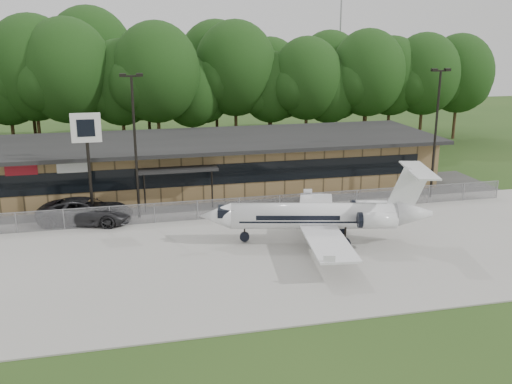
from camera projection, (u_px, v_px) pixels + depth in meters
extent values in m
plane|color=#264518|center=(261.00, 320.00, 26.52)|extent=(160.00, 160.00, 0.00)
cube|color=#9E9B93|center=(230.00, 256.00, 34.01)|extent=(64.00, 18.00, 0.08)
cube|color=#383835|center=(203.00, 202.00, 44.78)|extent=(50.00, 9.00, 0.06)
cube|color=olive|center=(195.00, 165.00, 48.46)|extent=(40.00, 10.00, 4.00)
cube|color=black|center=(203.00, 175.00, 43.68)|extent=(36.00, 0.08, 1.60)
cube|color=black|center=(195.00, 141.00, 47.40)|extent=(41.00, 11.50, 0.30)
cube|color=black|center=(177.00, 169.00, 42.50)|extent=(6.00, 1.60, 0.20)
cube|color=maroon|center=(21.00, 170.00, 40.51)|extent=(2.20, 0.06, 0.70)
cube|color=silver|center=(73.00, 168.00, 41.27)|extent=(2.20, 0.06, 0.70)
cube|color=gray|center=(211.00, 210.00, 40.37)|extent=(46.00, 0.03, 1.50)
cube|color=gray|center=(211.00, 200.00, 40.17)|extent=(46.00, 0.04, 0.04)
cylinder|color=gray|center=(340.00, 34.00, 72.87)|extent=(0.20, 0.20, 25.00)
cylinder|color=black|center=(136.00, 150.00, 39.52)|extent=(0.18, 0.18, 10.00)
cube|color=black|center=(131.00, 76.00, 38.14)|extent=(1.20, 0.12, 0.12)
cube|color=black|center=(123.00, 75.00, 38.00)|extent=(0.45, 0.30, 0.22)
cube|color=black|center=(139.00, 75.00, 38.24)|extent=(0.45, 0.30, 0.22)
cylinder|color=black|center=(435.00, 137.00, 44.54)|extent=(0.18, 0.18, 10.00)
cube|color=black|center=(441.00, 71.00, 43.16)|extent=(1.20, 0.12, 0.12)
cube|color=black|center=(434.00, 70.00, 43.02)|extent=(0.45, 0.30, 0.22)
cube|color=black|center=(448.00, 70.00, 43.26)|extent=(0.45, 0.30, 0.22)
cylinder|color=silver|center=(313.00, 217.00, 35.64)|extent=(10.40, 3.94, 1.65)
cone|color=silver|center=(215.00, 217.00, 35.64)|extent=(2.38, 2.07, 1.65)
cone|color=silver|center=(414.00, 215.00, 35.60)|extent=(2.58, 2.12, 1.65)
cube|color=silver|center=(328.00, 243.00, 32.50)|extent=(3.61, 6.53, 0.12)
cube|color=silver|center=(316.00, 208.00, 39.04)|extent=(3.61, 6.53, 0.12)
cylinder|color=silver|center=(377.00, 221.00, 34.36)|extent=(2.42, 1.42, 0.93)
cylinder|color=silver|center=(369.00, 208.00, 36.84)|extent=(2.42, 1.42, 0.93)
cube|color=silver|center=(407.00, 192.00, 35.19)|extent=(2.50, 0.71, 3.10)
cube|color=silver|center=(419.00, 172.00, 34.84)|extent=(2.38, 4.91, 0.10)
cube|color=black|center=(226.00, 213.00, 35.56)|extent=(1.28, 1.44, 0.51)
cube|color=black|center=(342.00, 238.00, 36.02)|extent=(1.36, 2.59, 0.72)
cylinder|color=black|center=(245.00, 238.00, 36.02)|extent=(0.74, 0.74, 0.23)
imported|color=#2D2C2F|center=(86.00, 211.00, 39.60)|extent=(6.93, 4.36, 1.78)
cylinder|color=black|center=(89.00, 171.00, 39.48)|extent=(0.22, 0.22, 7.26)
cube|color=silver|center=(86.00, 128.00, 38.66)|extent=(2.00, 0.27, 2.00)
cube|color=black|center=(86.00, 128.00, 38.55)|extent=(1.18, 0.06, 1.18)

